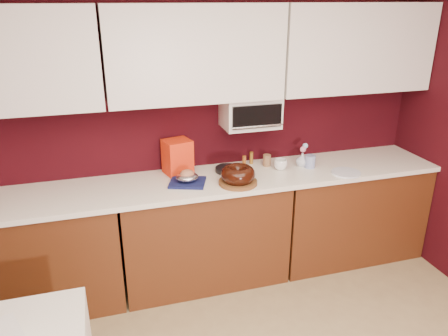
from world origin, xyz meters
TOP-DOWN VIEW (x-y plane):
  - wall_back at (0.00, 2.25)m, footprint 4.00×0.02m
  - base_cabinet_left at (-1.33, 1.94)m, footprint 1.31×0.58m
  - base_cabinet_center at (0.00, 1.94)m, footprint 1.31×0.58m
  - base_cabinet_right at (1.33, 1.94)m, footprint 1.31×0.58m
  - countertop at (0.00, 1.94)m, footprint 4.00×0.62m
  - upper_cabinet_center at (0.00, 2.08)m, footprint 1.31×0.33m
  - upper_cabinet_right at (1.33, 2.08)m, footprint 1.31×0.33m
  - toaster_oven at (0.45, 2.10)m, footprint 0.45×0.30m
  - toaster_oven_door at (0.45, 1.94)m, footprint 0.40×0.02m
  - toaster_oven_handle at (0.45, 1.93)m, footprint 0.42×0.02m
  - cake_base at (0.24, 1.78)m, footprint 0.37×0.37m
  - bundt_cake at (0.24, 1.78)m, footprint 0.35×0.35m
  - navy_towel at (-0.13, 1.90)m, footprint 0.33×0.30m
  - foil_ham_nest at (-0.13, 1.90)m, footprint 0.19×0.17m
  - roasted_ham at (-0.13, 1.90)m, footprint 0.12×0.11m
  - pandoro_box at (-0.15, 2.13)m, footprint 0.24×0.23m
  - dark_pan at (0.25, 2.05)m, footprint 0.27×0.27m
  - coffee_mug at (0.68, 1.97)m, footprint 0.13×0.13m
  - blue_jar at (0.93, 1.94)m, footprint 0.10×0.10m
  - flower_vase at (0.89, 1.99)m, footprint 0.11×0.11m
  - flower_pink at (0.89, 1.99)m, footprint 0.05×0.05m
  - flower_blue at (0.92, 2.01)m, footprint 0.05×0.05m
  - china_plate at (1.16, 1.74)m, footprint 0.28×0.28m
  - amber_bottle at (0.41, 2.12)m, footprint 0.04×0.04m
  - paper_cup at (0.60, 2.08)m, footprint 0.08×0.08m
  - amber_bottle_tall at (0.49, 2.17)m, footprint 0.04×0.04m

SIDE VIEW (x-z plane):
  - base_cabinet_left at x=-1.33m, z-range 0.00..0.86m
  - base_cabinet_center at x=0.00m, z-range 0.00..0.86m
  - base_cabinet_right at x=1.33m, z-range 0.00..0.86m
  - countertop at x=0.00m, z-range 0.86..0.90m
  - china_plate at x=1.16m, z-range 0.90..0.91m
  - navy_towel at x=-0.13m, z-range 0.90..0.92m
  - cake_base at x=0.24m, z-range 0.90..0.93m
  - dark_pan at x=0.25m, z-range 0.90..0.94m
  - amber_bottle at x=0.41m, z-range 0.90..1.00m
  - paper_cup at x=0.60m, z-range 0.90..1.00m
  - amber_bottle_tall at x=0.49m, z-range 0.90..1.01m
  - blue_jar at x=0.93m, z-range 0.90..1.01m
  - coffee_mug at x=0.68m, z-range 0.90..1.01m
  - foil_ham_nest at x=-0.13m, z-range 0.92..0.99m
  - flower_vase at x=0.89m, z-range 0.90..1.03m
  - bundt_cake at x=0.24m, z-range 0.93..1.03m
  - roasted_ham at x=-0.13m, z-range 0.94..1.02m
  - pandoro_box at x=-0.15m, z-range 0.90..1.18m
  - flower_pink at x=0.89m, z-range 1.02..1.07m
  - flower_blue at x=0.92m, z-range 1.05..1.09m
  - wall_back at x=0.00m, z-range 0.00..2.50m
  - toaster_oven_handle at x=0.45m, z-range 1.29..1.31m
  - toaster_oven at x=0.45m, z-range 1.25..1.50m
  - toaster_oven_door at x=0.45m, z-range 1.28..1.47m
  - upper_cabinet_center at x=0.00m, z-range 1.50..2.20m
  - upper_cabinet_right at x=1.33m, z-range 1.50..2.20m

